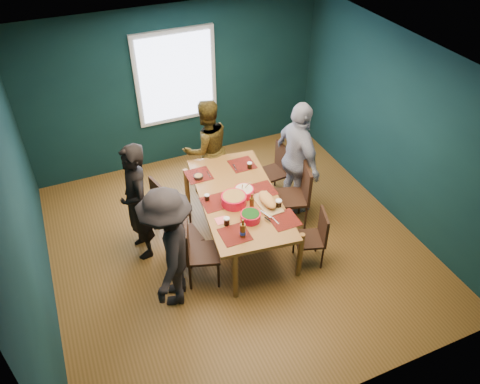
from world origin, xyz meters
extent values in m
cube|color=brown|center=(0.00, 0.00, -0.01)|extent=(5.00, 5.00, 0.01)
cube|color=silver|center=(0.00, 0.00, 2.70)|extent=(5.00, 5.00, 0.01)
cube|color=#0E2D2F|center=(-2.50, 0.00, 1.35)|extent=(0.01, 5.00, 2.70)
cube|color=#0E2D2F|center=(2.50, 0.00, 1.35)|extent=(0.01, 5.00, 2.70)
cube|color=#0E2D2F|center=(0.00, 2.50, 1.35)|extent=(5.00, 0.01, 2.70)
cube|color=#0E2D2F|center=(0.00, -2.50, 1.35)|extent=(5.00, 0.01, 2.70)
cube|color=beige|center=(0.00, 2.47, 1.55)|extent=(1.35, 0.06, 1.55)
cube|color=brown|center=(0.10, 0.10, 0.76)|extent=(1.29, 2.19, 0.05)
cylinder|color=brown|center=(-0.36, -0.85, 0.37)|extent=(0.07, 0.07, 0.74)
cylinder|color=brown|center=(0.56, -0.85, 0.37)|extent=(0.07, 0.07, 0.74)
cylinder|color=brown|center=(-0.36, 1.06, 0.37)|extent=(0.07, 0.07, 0.74)
cylinder|color=brown|center=(0.56, 1.06, 0.37)|extent=(0.07, 0.07, 0.74)
cube|color=black|center=(-0.70, 0.69, 0.45)|extent=(0.51, 0.51, 0.04)
cube|color=black|center=(-0.89, 0.65, 0.70)|extent=(0.14, 0.42, 0.46)
cylinder|color=black|center=(-0.83, 0.47, 0.22)|extent=(0.03, 0.03, 0.43)
cylinder|color=black|center=(-0.48, 0.56, 0.22)|extent=(0.03, 0.03, 0.43)
cylinder|color=black|center=(-0.92, 0.82, 0.22)|extent=(0.03, 0.03, 0.43)
cylinder|color=black|center=(-0.57, 0.91, 0.22)|extent=(0.03, 0.03, 0.43)
cube|color=black|center=(-0.71, 0.03, 0.41)|extent=(0.43, 0.43, 0.04)
cube|color=black|center=(-0.89, 0.00, 0.63)|extent=(0.09, 0.38, 0.42)
cylinder|color=black|center=(-0.85, -0.16, 0.19)|extent=(0.03, 0.03, 0.39)
cylinder|color=black|center=(-0.53, -0.11, 0.19)|extent=(0.03, 0.03, 0.39)
cylinder|color=black|center=(-0.90, 0.17, 0.19)|extent=(0.03, 0.03, 0.39)
cylinder|color=black|center=(-0.57, 0.21, 0.19)|extent=(0.03, 0.03, 0.39)
cube|color=black|center=(-0.62, -0.41, 0.45)|extent=(0.54, 0.54, 0.04)
cube|color=black|center=(-0.80, -0.35, 0.71)|extent=(0.17, 0.42, 0.46)
cylinder|color=black|center=(-0.85, -0.52, 0.22)|extent=(0.03, 0.03, 0.43)
cylinder|color=black|center=(-0.50, -0.63, 0.22)|extent=(0.03, 0.03, 0.43)
cylinder|color=black|center=(-0.73, -0.18, 0.22)|extent=(0.03, 0.03, 0.43)
cylinder|color=black|center=(-0.39, -0.29, 0.22)|extent=(0.03, 0.03, 0.43)
cube|color=black|center=(1.00, 0.85, 0.43)|extent=(0.43, 0.43, 0.04)
cube|color=black|center=(1.18, 0.87, 0.66)|extent=(0.07, 0.40, 0.44)
cylinder|color=black|center=(0.84, 0.66, 0.20)|extent=(0.03, 0.03, 0.41)
cylinder|color=black|center=(1.18, 0.69, 0.20)|extent=(0.03, 0.03, 0.41)
cylinder|color=black|center=(0.81, 1.00, 0.20)|extent=(0.03, 0.03, 0.41)
cylinder|color=black|center=(1.15, 1.04, 0.20)|extent=(0.03, 0.03, 0.41)
cube|color=black|center=(0.93, 0.11, 0.49)|extent=(0.57, 0.57, 0.04)
cube|color=black|center=(1.13, 0.05, 0.76)|extent=(0.17, 0.45, 0.50)
cylinder|color=black|center=(0.68, -0.02, 0.23)|extent=(0.03, 0.03, 0.47)
cylinder|color=black|center=(1.06, -0.13, 0.23)|extent=(0.03, 0.03, 0.47)
cylinder|color=black|center=(0.79, 0.36, 0.23)|extent=(0.03, 0.03, 0.47)
cylinder|color=black|center=(1.17, 0.24, 0.23)|extent=(0.03, 0.03, 0.47)
cube|color=black|center=(0.79, -0.67, 0.40)|extent=(0.47, 0.47, 0.04)
cube|color=black|center=(0.95, -0.72, 0.63)|extent=(0.15, 0.37, 0.41)
cylinder|color=black|center=(0.59, -0.78, 0.19)|extent=(0.03, 0.03, 0.39)
cylinder|color=black|center=(0.90, -0.88, 0.19)|extent=(0.03, 0.03, 0.39)
cylinder|color=black|center=(0.69, -0.47, 0.19)|extent=(0.03, 0.03, 0.39)
cylinder|color=black|center=(1.00, -0.57, 0.19)|extent=(0.03, 0.03, 0.39)
imported|color=black|center=(-1.22, 0.42, 0.86)|extent=(0.45, 0.66, 1.73)
imported|color=black|center=(0.10, 1.37, 0.81)|extent=(0.84, 0.68, 1.62)
imported|color=white|center=(1.17, 0.41, 0.91)|extent=(0.47, 1.07, 1.81)
imported|color=black|center=(-1.08, -0.55, 0.85)|extent=(1.02, 1.25, 1.69)
cylinder|color=red|center=(-0.02, -0.02, 0.86)|extent=(0.34, 0.34, 0.14)
cylinder|color=#558A32|center=(-0.02, -0.02, 0.92)|extent=(0.30, 0.30, 0.02)
cylinder|color=red|center=(0.17, 0.10, 0.84)|extent=(0.27, 0.27, 0.11)
cylinder|color=beige|center=(0.17, 0.10, 0.89)|extent=(0.24, 0.24, 0.02)
cylinder|color=tan|center=(0.21, 0.10, 0.93)|extent=(0.08, 0.15, 0.22)
cylinder|color=tan|center=(0.15, 0.10, 0.93)|extent=(0.07, 0.15, 0.22)
cylinder|color=red|center=(0.05, -0.40, 0.84)|extent=(0.26, 0.26, 0.11)
cylinder|color=#144B12|center=(0.05, -0.40, 0.89)|extent=(0.23, 0.23, 0.02)
cube|color=tan|center=(0.38, -0.20, 0.80)|extent=(0.27, 0.50, 0.02)
ellipsoid|color=#D28D4B|center=(0.38, -0.20, 0.87)|extent=(0.20, 0.40, 0.11)
cube|color=#B2B3B9|center=(0.26, -0.40, 0.82)|extent=(0.08, 0.19, 0.00)
cylinder|color=black|center=(0.24, -0.51, 0.82)|extent=(0.05, 0.11, 0.02)
sphere|color=#166018|center=(0.38, -0.31, 0.87)|extent=(0.04, 0.04, 0.04)
sphere|color=#166018|center=(0.38, -0.20, 0.87)|extent=(0.04, 0.04, 0.04)
sphere|color=#166018|center=(0.38, -0.10, 0.87)|extent=(0.04, 0.04, 0.04)
cylinder|color=black|center=(-0.27, 0.70, 0.82)|extent=(0.13, 0.13, 0.05)
cylinder|color=#558A32|center=(-0.27, 0.70, 0.84)|extent=(0.11, 0.11, 0.01)
cylinder|color=#4B2C0D|center=(-0.17, -0.64, 0.89)|extent=(0.07, 0.07, 0.20)
cylinder|color=#4B2C0D|center=(-0.17, -0.64, 1.02)|extent=(0.03, 0.03, 0.08)
cylinder|color=#1839AA|center=(-0.17, -0.64, 0.85)|extent=(0.07, 0.07, 0.04)
cylinder|color=#4B2C0D|center=(0.16, -0.19, 0.87)|extent=(0.06, 0.06, 0.17)
cylinder|color=#4B2C0D|center=(0.16, -0.19, 0.99)|extent=(0.02, 0.02, 0.06)
cylinder|color=black|center=(-0.27, -0.36, 0.84)|extent=(0.08, 0.08, 0.11)
cylinder|color=white|center=(-0.27, -0.36, 0.89)|extent=(0.08, 0.08, 0.02)
cylinder|color=black|center=(0.49, -0.32, 0.85)|extent=(0.08, 0.08, 0.11)
cylinder|color=white|center=(0.49, -0.32, 0.90)|extent=(0.09, 0.09, 0.02)
cylinder|color=black|center=(0.50, 0.64, 0.84)|extent=(0.07, 0.07, 0.10)
cylinder|color=white|center=(0.50, 0.64, 0.88)|extent=(0.07, 0.07, 0.01)
cylinder|color=black|center=(-0.33, 0.19, 0.83)|extent=(0.06, 0.06, 0.09)
cylinder|color=white|center=(-0.33, 0.19, 0.88)|extent=(0.07, 0.07, 0.01)
cube|color=#FD6A77|center=(0.50, 0.21, 0.79)|extent=(0.13, 0.13, 0.00)
cube|color=#FD6A77|center=(-0.30, -0.26, 0.79)|extent=(0.15, 0.15, 0.00)
cube|color=#FD6A77|center=(0.47, -0.54, 0.79)|extent=(0.19, 0.19, 0.00)
camera|label=1|loc=(-1.84, -4.45, 4.78)|focal=35.00mm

